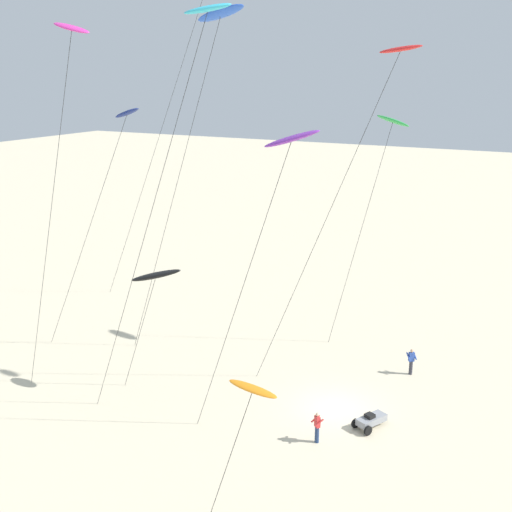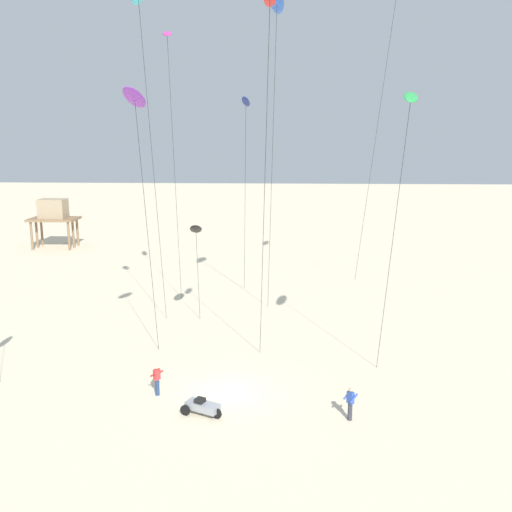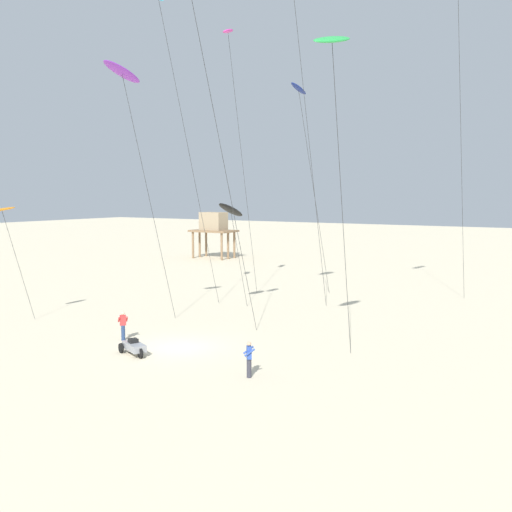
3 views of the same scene
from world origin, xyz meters
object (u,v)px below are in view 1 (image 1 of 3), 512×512
object	(u,v)px
kite_magenta	(71,37)
beach_buggy	(371,420)
kite_navy	(125,119)
kite_flyer_nearest	(317,426)
kite_black	(155,276)
kite_flyer_middle	(411,361)
kite_green	(392,124)
kite_cyan	(205,18)
kite_purple	(291,141)
kite_red	(397,57)
kite_blue	(220,16)
kite_orange	(252,391)

from	to	relation	value
kite_magenta	beach_buggy	size ratio (longest dim) A/B	9.82
kite_navy	kite_flyer_nearest	bearing A→B (deg)	-105.03
kite_black	kite_flyer_middle	distance (m)	16.61
kite_green	kite_cyan	xyz separation A→B (m)	(-13.91, 4.62, 5.38)
kite_flyer_nearest	kite_flyer_middle	xyz separation A→B (m)	(9.84, -2.18, 0.00)
kite_green	kite_purple	xyz separation A→B (m)	(-13.35, 0.67, 0.13)
kite_cyan	kite_flyer_middle	world-z (taller)	kite_cyan
kite_navy	kite_flyer_middle	bearing A→B (deg)	-69.84
kite_red	kite_flyer_nearest	world-z (taller)	kite_red
kite_black	kite_flyer_middle	bearing A→B (deg)	-53.29
kite_cyan	kite_purple	bearing A→B (deg)	-81.91
beach_buggy	kite_black	bearing A→B (deg)	99.31
kite_red	kite_flyer_nearest	distance (m)	18.88
kite_cyan	beach_buggy	world-z (taller)	kite_cyan
kite_flyer_middle	kite_cyan	bearing A→B (deg)	146.53
kite_black	kite_blue	world-z (taller)	kite_blue
kite_green	kite_flyer_nearest	xyz separation A→B (m)	(-12.49, -0.64, -14.11)
kite_flyer_middle	kite_blue	bearing A→B (deg)	108.84
kite_black	kite_flyer_middle	xyz separation A→B (m)	(9.19, -12.32, -6.29)
kite_blue	kite_flyer_nearest	bearing A→B (deg)	-124.09
kite_black	kite_orange	distance (m)	14.73
kite_magenta	beach_buggy	bearing A→B (deg)	-74.76
kite_cyan	kite_flyer_middle	size ratio (longest dim) A/B	12.61
kite_green	kite_cyan	bearing A→B (deg)	161.61
kite_red	kite_purple	size ratio (longest dim) A/B	1.23
kite_black	kite_blue	distance (m)	14.97
kite_magenta	kite_flyer_nearest	xyz separation A→B (m)	(1.46, -13.10, -18.85)
kite_purple	kite_flyer_nearest	distance (m)	14.33
kite_green	kite_blue	world-z (taller)	kite_blue
kite_navy	kite_black	distance (m)	9.73
kite_blue	kite_cyan	world-z (taller)	kite_blue
kite_cyan	beach_buggy	distance (m)	21.61
kite_navy	kite_green	size ratio (longest dim) A/B	1.03
kite_navy	kite_black	xyz separation A→B (m)	(-3.16, -4.09, -8.24)
kite_magenta	kite_red	bearing A→B (deg)	-63.09
kite_magenta	kite_flyer_middle	xyz separation A→B (m)	(11.31, -15.28, -18.85)
kite_blue	kite_flyer_nearest	distance (m)	22.90
kite_orange	kite_flyer_middle	world-z (taller)	kite_orange
kite_green	beach_buggy	xyz separation A→B (m)	(-9.85, -2.60, -14.58)
kite_flyer_nearest	kite_flyer_middle	bearing A→B (deg)	-12.51
kite_magenta	beach_buggy	distance (m)	24.83
kite_cyan	kite_magenta	bearing A→B (deg)	90.35
kite_cyan	kite_red	bearing A→B (deg)	-42.22
kite_magenta	kite_flyer_nearest	world-z (taller)	kite_magenta
kite_black	kite_blue	bearing A→B (deg)	-12.57
kite_red	kite_flyer_middle	distance (m)	18.35
kite_black	kite_green	world-z (taller)	kite_green
kite_green	kite_blue	size ratio (longest dim) A/B	0.72
kite_orange	beach_buggy	size ratio (longest dim) A/B	3.61
kite_cyan	kite_blue	bearing A→B (deg)	26.22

